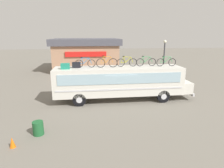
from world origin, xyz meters
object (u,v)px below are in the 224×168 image
Objects in this scene: rooftop_bicycle_1 at (85,63)px; rooftop_bicycle_2 at (107,63)px; rooftop_bicycle_4 at (146,62)px; traffic_cone at (12,142)px; rooftop_bicycle_5 at (166,62)px; luggage_bag_1 at (65,66)px; luggage_bag_2 at (76,65)px; trash_bin at (38,128)px; rooftop_bicycle_3 at (127,62)px; bus at (121,81)px; street_lamp at (164,58)px.

rooftop_bicycle_2 is (1.78, -0.16, 0.04)m from rooftop_bicycle_1.
rooftop_bicycle_4 is 3.10× the size of traffic_cone.
rooftop_bicycle_5 is 3.09× the size of traffic_cone.
rooftop_bicycle_5 reaches higher than luggage_bag_1.
luggage_bag_2 is at bearing -179.07° from rooftop_bicycle_4.
trash_bin is (-4.44, -5.32, -2.89)m from rooftop_bicycle_2.
rooftop_bicycle_3 is 3.41m from rooftop_bicycle_5.
rooftop_bicycle_1 is at bearing 175.40° from bus.
bus is at bearing -178.80° from rooftop_bicycle_5.
trash_bin is at bearing -129.83° from rooftop_bicycle_2.
luggage_bag_2 is 7.82m from traffic_cone.
street_lamp is (9.96, 4.63, -0.08)m from luggage_bag_1.
luggage_bag_1 is 1.00m from luggage_bag_2.
street_lamp is (3.20, 3.98, -0.22)m from rooftop_bicycle_4.
luggage_bag_2 is at bearing 178.68° from rooftop_bicycle_5.
street_lamp is at bearing 51.14° from rooftop_bicycle_4.
bus is 6.73× the size of rooftop_bicycle_4.
traffic_cone is at bearing -108.85° from luggage_bag_1.
trash_bin is at bearing -109.46° from luggage_bag_2.
luggage_bag_1 is (-4.51, -0.30, 1.40)m from bus.
luggage_bag_2 reaches higher than bus.
luggage_bag_1 is at bearing -177.44° from rooftop_bicycle_5.
rooftop_bicycle_4 reaches higher than rooftop_bicycle_1.
rooftop_bicycle_5 reaches higher than rooftop_bicycle_1.
luggage_bag_2 is 0.38× the size of rooftop_bicycle_2.
rooftop_bicycle_4 is (3.43, 0.28, -0.04)m from rooftop_bicycle_2.
rooftop_bicycle_3 is at bearing 0.97° from rooftop_bicycle_1.
rooftop_bicycle_5 reaches higher than trash_bin.
rooftop_bicycle_1 is at bearing 178.71° from rooftop_bicycle_5.
rooftop_bicycle_2 reaches higher than traffic_cone.
rooftop_bicycle_5 is at bearing -3.61° from rooftop_bicycle_3.
luggage_bag_1 is at bearing -173.65° from rooftop_bicycle_2.
bus is at bearing 44.21° from traffic_cone.
street_lamp reaches higher than rooftop_bicycle_4.
rooftop_bicycle_4 is 5.11m from street_lamp.
street_lamp is at bearing 41.73° from traffic_cone.
luggage_bag_2 is (-3.67, 0.26, 1.40)m from bus.
luggage_bag_2 is 4.22m from rooftop_bicycle_3.
bus is 2.75m from rooftop_bicycle_4.
street_lamp reaches higher than rooftop_bicycle_3.
rooftop_bicycle_4 is at bearing -128.86° from street_lamp.
traffic_cone is at bearing -113.67° from luggage_bag_2.
rooftop_bicycle_5 is (1.70, -0.27, 0.00)m from rooftop_bicycle_4.
traffic_cone is at bearing -142.56° from rooftop_bicycle_4.
traffic_cone is at bearing -118.70° from rooftop_bicycle_1.
street_lamp is (9.13, 4.07, -0.08)m from luggage_bag_2.
rooftop_bicycle_2 reaches higher than rooftop_bicycle_1.
bus is 6.76× the size of rooftop_bicycle_5.
rooftop_bicycle_2 reaches higher than bus.
street_lamp reaches higher than trash_bin.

